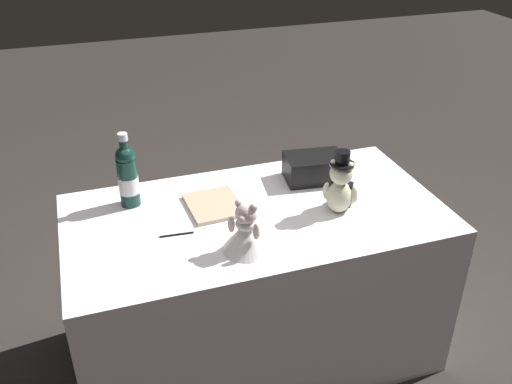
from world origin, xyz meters
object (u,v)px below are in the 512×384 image
object	(u,v)px
teddy_bear_bride	(249,228)
signing_pen	(176,235)
gift_case_black	(314,168)
champagne_bottle	(128,175)
guestbook	(214,205)
teddy_bear_groom	(340,187)

from	to	relation	value
teddy_bear_bride	signing_pen	bearing A→B (deg)	146.75
gift_case_black	champagne_bottle	bearing A→B (deg)	177.13
teddy_bear_bride	champagne_bottle	distance (m)	0.60
guestbook	gift_case_black	bearing A→B (deg)	7.53
signing_pen	gift_case_black	distance (m)	0.75
teddy_bear_bride	gift_case_black	size ratio (longest dim) A/B	0.82
teddy_bear_bride	signing_pen	distance (m)	0.31
gift_case_black	guestbook	world-z (taller)	gift_case_black
signing_pen	guestbook	world-z (taller)	guestbook
teddy_bear_groom	signing_pen	bearing A→B (deg)	177.45
teddy_bear_bride	guestbook	xyz separation A→B (m)	(-0.05, 0.33, -0.08)
teddy_bear_bride	gift_case_black	distance (m)	0.62
champagne_bottle	signing_pen	distance (m)	0.35
teddy_bear_groom	teddy_bear_bride	bearing A→B (deg)	-163.22
signing_pen	gift_case_black	size ratio (longest dim) A/B	0.50
signing_pen	gift_case_black	bearing A→B (deg)	19.99
teddy_bear_groom	gift_case_black	size ratio (longest dim) A/B	0.99
teddy_bear_bride	champagne_bottle	size ratio (longest dim) A/B	0.70
teddy_bear_groom	champagne_bottle	size ratio (longest dim) A/B	0.84
teddy_bear_bride	champagne_bottle	bearing A→B (deg)	129.81
gift_case_black	teddy_bear_groom	bearing A→B (deg)	-91.68
signing_pen	teddy_bear_bride	bearing A→B (deg)	-33.25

